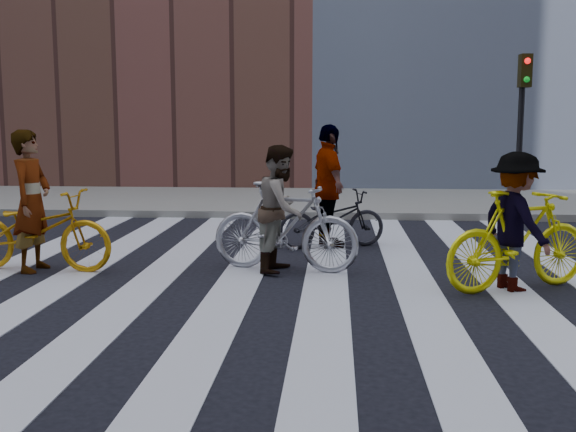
# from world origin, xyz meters

# --- Properties ---
(ground) EXTENTS (100.00, 100.00, 0.00)m
(ground) POSITION_xyz_m (0.00, 0.00, 0.00)
(ground) COLOR black
(ground) RESTS_ON ground
(sidewalk_far) EXTENTS (100.00, 5.00, 0.15)m
(sidewalk_far) POSITION_xyz_m (0.00, 7.50, 0.07)
(sidewalk_far) COLOR gray
(sidewalk_far) RESTS_ON ground
(zebra_crosswalk) EXTENTS (8.25, 10.00, 0.01)m
(zebra_crosswalk) POSITION_xyz_m (0.00, 0.00, 0.01)
(zebra_crosswalk) COLOR silver
(zebra_crosswalk) RESTS_ON ground
(traffic_signal) EXTENTS (0.22, 0.42, 3.33)m
(traffic_signal) POSITION_xyz_m (4.40, 5.32, 2.28)
(traffic_signal) COLOR black
(traffic_signal) RESTS_ON ground
(bike_yellow_left) EXTENTS (2.15, 0.88, 1.11)m
(bike_yellow_left) POSITION_xyz_m (-3.35, -0.02, 0.55)
(bike_yellow_left) COLOR #C9870B
(bike_yellow_left) RESTS_ON ground
(bike_silver_mid) EXTENTS (2.09, 0.97, 1.21)m
(bike_silver_mid) POSITION_xyz_m (-0.01, 0.19, 0.61)
(bike_silver_mid) COLOR #A9AAB3
(bike_silver_mid) RESTS_ON ground
(bike_yellow_right) EXTENTS (2.07, 1.36, 1.21)m
(bike_yellow_right) POSITION_xyz_m (2.84, -0.64, 0.61)
(bike_yellow_right) COLOR yellow
(bike_yellow_right) RESTS_ON ground
(bike_dark_rear) EXTENTS (1.86, 1.13, 0.92)m
(bike_dark_rear) POSITION_xyz_m (0.60, 1.94, 0.46)
(bike_dark_rear) COLOR black
(bike_dark_rear) RESTS_ON ground
(rider_left) EXTENTS (0.50, 0.72, 1.90)m
(rider_left) POSITION_xyz_m (-3.40, -0.02, 0.95)
(rider_left) COLOR slate
(rider_left) RESTS_ON ground
(rider_mid) EXTENTS (0.80, 0.94, 1.70)m
(rider_mid) POSITION_xyz_m (-0.06, 0.19, 0.85)
(rider_mid) COLOR slate
(rider_mid) RESTS_ON ground
(rider_right) EXTENTS (1.00, 1.23, 1.66)m
(rider_right) POSITION_xyz_m (2.79, -0.64, 0.83)
(rider_right) COLOR slate
(rider_right) RESTS_ON ground
(rider_rear) EXTENTS (0.82, 1.24, 1.96)m
(rider_rear) POSITION_xyz_m (0.55, 1.94, 0.98)
(rider_rear) COLOR slate
(rider_rear) RESTS_ON ground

